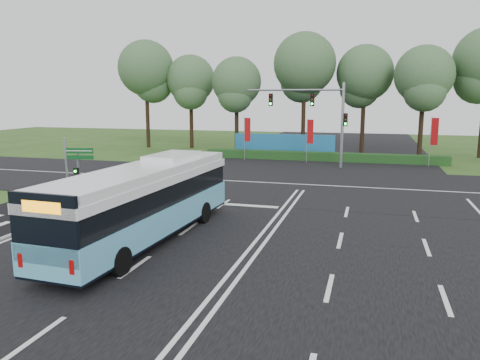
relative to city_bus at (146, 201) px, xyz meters
name	(u,v)px	position (x,y,z in m)	size (l,w,h in m)	color
ground	(261,235)	(4.31, 2.09, -1.68)	(120.00, 120.00, 0.00)	#2D4D19
road_main	(261,235)	(4.31, 2.09, -1.66)	(20.00, 120.00, 0.04)	black
road_cross	(302,185)	(4.31, 14.09, -1.65)	(120.00, 14.00, 0.05)	black
kerb_strip	(13,235)	(-5.79, -0.91, -1.62)	(0.25, 18.00, 0.12)	gray
city_bus	(146,201)	(0.00, 0.00, 0.00)	(3.03, 11.70, 3.33)	#59ACCF
pedestrian_signal	(78,179)	(-5.89, 4.00, -0.03)	(0.27, 0.40, 3.01)	gray
street_sign	(73,165)	(-5.92, 3.65, 0.74)	(1.46, 0.39, 3.81)	gray
banner_flag_left	(247,132)	(-2.42, 24.96, 0.98)	(0.60, 0.06, 4.04)	gray
banner_flag_mid	(309,134)	(3.38, 24.74, 0.93)	(0.58, 0.13, 3.96)	gray
banner_flag_right	(434,134)	(13.62, 25.06, 1.09)	(0.58, 0.29, 4.23)	gray
traffic_light_gantry	(321,111)	(4.52, 22.59, 2.99)	(8.41, 0.28, 7.00)	gray
hedge	(322,157)	(4.31, 26.59, -1.28)	(22.00, 1.20, 0.80)	#183814
blue_hoarding	(284,145)	(0.31, 29.09, -0.58)	(10.00, 0.30, 2.20)	#1C689C
eucalyptus_row	(303,70)	(1.51, 32.96, 6.87)	(41.79, 8.50, 12.49)	black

